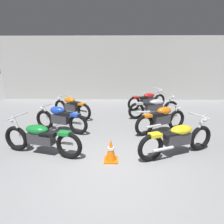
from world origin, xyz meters
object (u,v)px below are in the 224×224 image
motorcycle_left_row_1 (60,118)px  motorcycle_left_row_2 (72,107)px  traffic_cone (111,151)px  motorcycle_right_row_1 (162,119)px  motorcycle_right_row_3 (147,100)px  motorcycle_right_row_0 (178,138)px  motorcycle_right_row_2 (154,107)px  motorcycle_left_row_0 (41,137)px

motorcycle_left_row_1 → motorcycle_left_row_2: bearing=89.8°
motorcycle_left_row_2 → traffic_cone: motorcycle_left_row_2 is taller
motorcycle_right_row_1 → motorcycle_right_row_3: (0.05, 3.06, -0.01)m
motorcycle_left_row_1 → traffic_cone: (1.69, -1.85, -0.20)m
motorcycle_right_row_0 → motorcycle_right_row_2: same height
motorcycle_right_row_2 → motorcycle_left_row_1: bearing=-154.5°
motorcycle_right_row_0 → motorcycle_right_row_1: size_ratio=1.13×
motorcycle_right_row_1 → motorcycle_right_row_3: bearing=89.1°
motorcycle_left_row_0 → motorcycle_right_row_0: (3.35, 0.01, 0.00)m
motorcycle_right_row_1 → motorcycle_right_row_3: motorcycle_right_row_3 is taller
motorcycle_left_row_0 → motorcycle_right_row_3: same height
motorcycle_left_row_0 → motorcycle_left_row_2: 3.14m
motorcycle_right_row_1 → motorcycle_left_row_2: bearing=154.1°
motorcycle_right_row_1 → traffic_cone: 2.45m
motorcycle_left_row_0 → motorcycle_left_row_1: size_ratio=1.13×
motorcycle_left_row_0 → motorcycle_right_row_2: (3.40, 3.16, 0.00)m
motorcycle_right_row_2 → motorcycle_left_row_0: bearing=-137.2°
motorcycle_right_row_0 → motorcycle_right_row_1: motorcycle_right_row_0 is taller
motorcycle_right_row_3 → motorcycle_left_row_2: bearing=-156.1°
motorcycle_right_row_3 → motorcycle_right_row_2: bearing=-88.4°
motorcycle_right_row_3 → traffic_cone: (-1.64, -4.91, -0.19)m
motorcycle_left_row_0 → traffic_cone: (1.73, -0.29, -0.19)m
motorcycle_left_row_2 → motorcycle_right_row_2: (3.36, 0.02, -0.01)m
motorcycle_right_row_0 → motorcycle_right_row_3: bearing=89.8°
motorcycle_left_row_0 → traffic_cone: 1.76m
motorcycle_left_row_1 → motorcycle_right_row_0: (3.31, -1.54, -0.01)m
motorcycle_left_row_2 → traffic_cone: (1.68, -3.43, -0.20)m
motorcycle_left_row_2 → motorcycle_right_row_3: size_ratio=0.88×
motorcycle_left_row_2 → motorcycle_right_row_2: size_ratio=0.81×
motorcycle_left_row_0 → traffic_cone: bearing=-9.6°
motorcycle_right_row_2 → motorcycle_right_row_3: same height
motorcycle_left_row_2 → traffic_cone: 3.83m
motorcycle_left_row_1 → motorcycle_right_row_0: motorcycle_right_row_0 is taller
motorcycle_left_row_0 → motorcycle_right_row_3: (3.36, 4.61, 0.00)m
motorcycle_right_row_2 → motorcycle_right_row_3: bearing=91.6°
motorcycle_left_row_1 → motorcycle_right_row_2: size_ratio=0.88×
motorcycle_right_row_2 → traffic_cone: motorcycle_right_row_2 is taller
motorcycle_left_row_2 → motorcycle_right_row_2: 3.36m
motorcycle_left_row_1 → motorcycle_right_row_2: 3.73m
motorcycle_right_row_0 → motorcycle_right_row_2: 3.14m
motorcycle_left_row_1 → motorcycle_right_row_3: motorcycle_right_row_3 is taller
motorcycle_left_row_0 → motorcycle_right_row_0: same height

